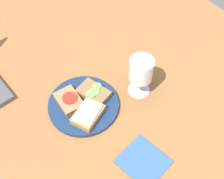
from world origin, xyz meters
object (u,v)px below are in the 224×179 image
object	(u,v)px
plate	(84,106)
sandwich_with_cucumber	(94,93)
sandwich_with_cheese	(88,114)
wine_glass	(141,71)
sandwich_with_tomato	(69,100)
napkin	(143,161)

from	to	relation	value
plate	sandwich_with_cucumber	bearing A→B (deg)	10.05
sandwich_with_cheese	wine_glass	distance (cm)	21.26
plate	sandwich_with_cucumber	size ratio (longest dim) A/B	2.01
sandwich_with_tomato	napkin	distance (cm)	30.35
napkin	wine_glass	bearing A→B (deg)	50.23
napkin	sandwich_with_cucumber	bearing A→B (deg)	83.92
sandwich_with_cucumber	napkin	world-z (taller)	sandwich_with_cucumber
wine_glass	napkin	world-z (taller)	wine_glass
sandwich_with_cheese	napkin	size ratio (longest dim) A/B	0.92
wine_glass	napkin	size ratio (longest dim) A/B	1.14
plate	napkin	world-z (taller)	plate
sandwich_with_tomato	sandwich_with_cheese	bearing A→B (deg)	-79.76
sandwich_with_cheese	napkin	bearing A→B (deg)	-80.89
sandwich_with_tomato	sandwich_with_cucumber	bearing A→B (deg)	-19.81
napkin	sandwich_with_tomato	bearing A→B (deg)	99.42
plate	napkin	size ratio (longest dim) A/B	1.77
wine_glass	napkin	distance (cm)	27.60
sandwich_with_tomato	wine_glass	world-z (taller)	wine_glass
sandwich_with_tomato	plate	bearing A→B (deg)	-49.74
sandwich_with_tomato	sandwich_with_cucumber	size ratio (longest dim) A/B	0.89
sandwich_with_tomato	sandwich_with_cheese	size ratio (longest dim) A/B	0.86
sandwich_with_tomato	wine_glass	distance (cm)	24.79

